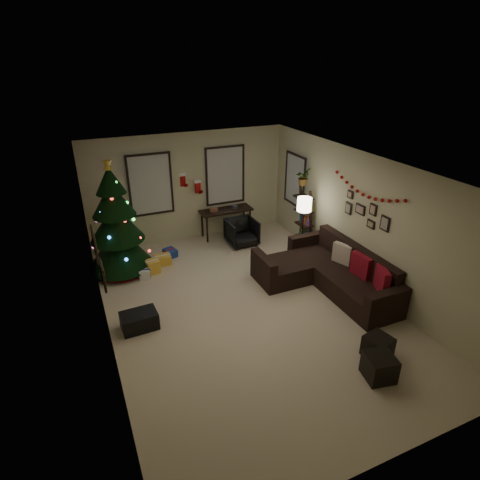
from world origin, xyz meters
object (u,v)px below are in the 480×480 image
(sofa, at_px, (328,273))
(desk_chair, at_px, (242,232))
(christmas_tree, at_px, (116,226))
(desk, at_px, (226,212))
(bookshelf, at_px, (305,220))

(sofa, height_order, desk_chair, sofa)
(sofa, bearing_deg, christmas_tree, 148.13)
(christmas_tree, xyz_separation_m, desk_chair, (2.97, 0.14, -0.73))
(desk, bearing_deg, christmas_tree, -164.30)
(desk, relative_size, desk_chair, 2.04)
(christmas_tree, distance_m, desk_chair, 3.06)
(desk, xyz_separation_m, bookshelf, (1.44, -1.49, 0.12))
(sofa, xyz_separation_m, desk, (-0.97, 3.14, 0.36))
(sofa, xyz_separation_m, bookshelf, (0.46, 1.65, 0.47))
(desk, distance_m, desk_chair, 0.74)
(christmas_tree, relative_size, desk_chair, 3.87)
(christmas_tree, distance_m, bookshelf, 4.31)
(desk_chair, bearing_deg, christmas_tree, -177.63)
(christmas_tree, height_order, bookshelf, christmas_tree)
(sofa, distance_m, desk, 3.31)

